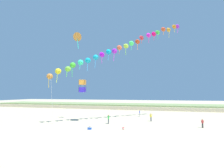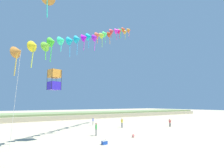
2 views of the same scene
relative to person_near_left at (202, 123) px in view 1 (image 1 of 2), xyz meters
The scene contains 11 objects.
ground_plane 16.77m from the person_near_left, 141.47° to the right, with size 240.00×240.00×0.00m, color #C1B28E.
dune_ridge 33.69m from the person_near_left, 112.88° to the left, with size 120.00×14.00×1.68m.
person_near_left is the anchor object (origin of this frame).
person_near_right 9.18m from the person_near_left, 153.80° to the left, with size 0.58×0.23×1.67m.
person_mid_center 16.06m from the person_near_left, behind, with size 0.30×0.58×1.71m.
person_far_left 14.96m from the person_near_left, 136.67° to the left, with size 0.21×0.54×1.55m.
kite_banner_string 20.38m from the person_near_left, 168.99° to the left, with size 26.10×15.31×22.65m.
large_kite_low_lead 22.62m from the person_near_left, behind, with size 1.53×1.53×2.52m.
large_kite_mid_trail 28.39m from the person_near_left, behind, with size 1.91×1.31×3.47m.
beach_cooler 18.63m from the person_near_left, 162.76° to the right, with size 0.58×0.41×0.46m.
beach_ball 13.30m from the person_near_left, 161.89° to the right, with size 0.36×0.36×0.36m.
Camera 1 is at (4.50, -17.62, 5.63)m, focal length 24.00 mm.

